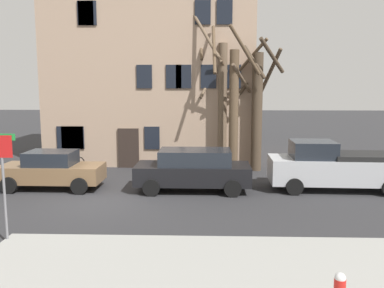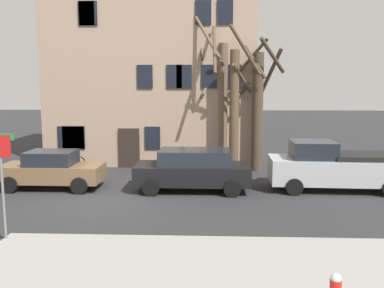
{
  "view_description": "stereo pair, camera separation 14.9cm",
  "coord_description": "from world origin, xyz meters",
  "px_view_note": "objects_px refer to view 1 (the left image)",
  "views": [
    {
      "loc": [
        3.98,
        -14.67,
        4.28
      ],
      "look_at": [
        3.4,
        3.06,
        1.77
      ],
      "focal_mm": 37.93,
      "sensor_mm": 36.0,
      "label": 1
    },
    {
      "loc": [
        4.13,
        -14.67,
        4.28
      ],
      "look_at": [
        3.4,
        3.06,
        1.77
      ],
      "focal_mm": 37.93,
      "sensor_mm": 36.0,
      "label": 2
    }
  ],
  "objects_px": {
    "tree_bare_far": "(234,104)",
    "tree_bare_mid": "(222,101)",
    "tree_bare_near": "(214,97)",
    "car_black_wagon": "(193,169)",
    "bicycle_leaning": "(67,163)",
    "tree_bare_end": "(258,106)",
    "car_brown_sedan": "(52,170)",
    "pickup_truck_silver": "(335,166)",
    "street_sign_pole": "(3,168)",
    "building_main": "(154,56)"
  },
  "relations": [
    {
      "from": "tree_bare_far",
      "to": "tree_bare_mid",
      "type": "bearing_deg",
      "value": 117.71
    },
    {
      "from": "tree_bare_near",
      "to": "tree_bare_mid",
      "type": "height_order",
      "value": "tree_bare_mid"
    },
    {
      "from": "car_black_wagon",
      "to": "bicycle_leaning",
      "type": "bearing_deg",
      "value": 149.85
    },
    {
      "from": "tree_bare_mid",
      "to": "tree_bare_end",
      "type": "distance_m",
      "value": 1.84
    },
    {
      "from": "car_brown_sedan",
      "to": "pickup_truck_silver",
      "type": "bearing_deg",
      "value": 0.93
    },
    {
      "from": "tree_bare_far",
      "to": "pickup_truck_silver",
      "type": "height_order",
      "value": "tree_bare_far"
    },
    {
      "from": "bicycle_leaning",
      "to": "tree_bare_far",
      "type": "bearing_deg",
      "value": -1.65
    },
    {
      "from": "tree_bare_mid",
      "to": "street_sign_pole",
      "type": "bearing_deg",
      "value": -120.99
    },
    {
      "from": "tree_bare_far",
      "to": "street_sign_pole",
      "type": "xyz_separation_m",
      "value": [
        -6.86,
        -9.49,
        -1.34
      ]
    },
    {
      "from": "tree_bare_end",
      "to": "pickup_truck_silver",
      "type": "height_order",
      "value": "tree_bare_end"
    },
    {
      "from": "building_main",
      "to": "car_black_wagon",
      "type": "relative_size",
      "value": 2.53
    },
    {
      "from": "tree_bare_far",
      "to": "street_sign_pole",
      "type": "relative_size",
      "value": 2.41
    },
    {
      "from": "pickup_truck_silver",
      "to": "bicycle_leaning",
      "type": "bearing_deg",
      "value": 164.21
    },
    {
      "from": "tree_bare_mid",
      "to": "tree_bare_far",
      "type": "distance_m",
      "value": 1.16
    },
    {
      "from": "tree_bare_near",
      "to": "bicycle_leaning",
      "type": "distance_m",
      "value": 8.35
    },
    {
      "from": "car_brown_sedan",
      "to": "bicycle_leaning",
      "type": "height_order",
      "value": "car_brown_sedan"
    },
    {
      "from": "tree_bare_far",
      "to": "street_sign_pole",
      "type": "distance_m",
      "value": 11.79
    },
    {
      "from": "tree_bare_far",
      "to": "car_brown_sedan",
      "type": "xyz_separation_m",
      "value": [
        -7.87,
        -3.48,
        -2.65
      ]
    },
    {
      "from": "tree_bare_end",
      "to": "bicycle_leaning",
      "type": "height_order",
      "value": "tree_bare_end"
    },
    {
      "from": "street_sign_pole",
      "to": "tree_bare_far",
      "type": "bearing_deg",
      "value": 54.15
    },
    {
      "from": "tree_bare_end",
      "to": "pickup_truck_silver",
      "type": "relative_size",
      "value": 1.2
    },
    {
      "from": "tree_bare_end",
      "to": "car_black_wagon",
      "type": "height_order",
      "value": "tree_bare_end"
    },
    {
      "from": "tree_bare_near",
      "to": "tree_bare_end",
      "type": "xyz_separation_m",
      "value": [
        2.21,
        -0.78,
        -0.43
      ]
    },
    {
      "from": "car_black_wagon",
      "to": "tree_bare_mid",
      "type": "bearing_deg",
      "value": 73.78
    },
    {
      "from": "tree_bare_near",
      "to": "tree_bare_end",
      "type": "distance_m",
      "value": 2.38
    },
    {
      "from": "tree_bare_mid",
      "to": "pickup_truck_silver",
      "type": "distance_m",
      "value": 6.75
    },
    {
      "from": "tree_bare_end",
      "to": "car_black_wagon",
      "type": "xyz_separation_m",
      "value": [
        -3.13,
        -4.26,
        -2.43
      ]
    },
    {
      "from": "tree_bare_mid",
      "to": "bicycle_leaning",
      "type": "relative_size",
      "value": 4.78
    },
    {
      "from": "tree_bare_near",
      "to": "street_sign_pole",
      "type": "height_order",
      "value": "tree_bare_near"
    },
    {
      "from": "car_brown_sedan",
      "to": "street_sign_pole",
      "type": "relative_size",
      "value": 1.4
    },
    {
      "from": "car_black_wagon",
      "to": "street_sign_pole",
      "type": "xyz_separation_m",
      "value": [
        -4.97,
        -5.9,
        1.22
      ]
    },
    {
      "from": "building_main",
      "to": "tree_bare_near",
      "type": "xyz_separation_m",
      "value": [
        3.53,
        -3.39,
        -2.34
      ]
    },
    {
      "from": "bicycle_leaning",
      "to": "car_black_wagon",
      "type": "bearing_deg",
      "value": -30.15
    },
    {
      "from": "pickup_truck_silver",
      "to": "bicycle_leaning",
      "type": "distance_m",
      "value": 12.99
    },
    {
      "from": "tree_bare_far",
      "to": "car_black_wagon",
      "type": "distance_m",
      "value": 4.8
    },
    {
      "from": "tree_bare_end",
      "to": "bicycle_leaning",
      "type": "relative_size",
      "value": 3.99
    },
    {
      "from": "building_main",
      "to": "street_sign_pole",
      "type": "xyz_separation_m",
      "value": [
        -2.37,
        -14.33,
        -3.98
      ]
    },
    {
      "from": "street_sign_pole",
      "to": "car_brown_sedan",
      "type": "bearing_deg",
      "value": 99.56
    },
    {
      "from": "building_main",
      "to": "car_black_wagon",
      "type": "height_order",
      "value": "building_main"
    },
    {
      "from": "street_sign_pole",
      "to": "bicycle_leaning",
      "type": "xyz_separation_m",
      "value": [
        -1.64,
        9.74,
        -1.75
      ]
    },
    {
      "from": "tree_bare_mid",
      "to": "car_brown_sedan",
      "type": "relative_size",
      "value": 1.85
    },
    {
      "from": "tree_bare_mid",
      "to": "bicycle_leaning",
      "type": "xyz_separation_m",
      "value": [
        -7.96,
        -0.78,
        -3.16
      ]
    },
    {
      "from": "bicycle_leaning",
      "to": "street_sign_pole",
      "type": "bearing_deg",
      "value": -80.45
    },
    {
      "from": "tree_bare_mid",
      "to": "tree_bare_far",
      "type": "bearing_deg",
      "value": -62.29
    },
    {
      "from": "car_brown_sedan",
      "to": "bicycle_leaning",
      "type": "bearing_deg",
      "value": 99.54
    },
    {
      "from": "street_sign_pole",
      "to": "bicycle_leaning",
      "type": "distance_m",
      "value": 10.03
    },
    {
      "from": "tree_bare_end",
      "to": "car_brown_sedan",
      "type": "bearing_deg",
      "value": -155.55
    },
    {
      "from": "tree_bare_mid",
      "to": "pickup_truck_silver",
      "type": "xyz_separation_m",
      "value": [
        4.53,
        -4.31,
        -2.53
      ]
    },
    {
      "from": "tree_bare_near",
      "to": "pickup_truck_silver",
      "type": "xyz_separation_m",
      "value": [
        4.95,
        -4.74,
        -2.76
      ]
    },
    {
      "from": "car_black_wagon",
      "to": "pickup_truck_silver",
      "type": "distance_m",
      "value": 5.89
    }
  ]
}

